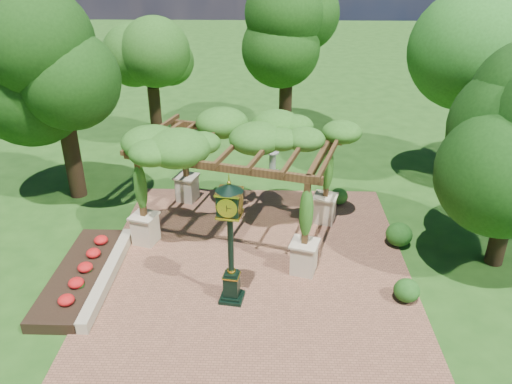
{
  "coord_description": "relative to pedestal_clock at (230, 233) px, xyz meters",
  "views": [
    {
      "loc": [
        0.45,
        -12.23,
        9.58
      ],
      "look_at": [
        0.0,
        2.5,
        2.2
      ],
      "focal_mm": 35.0,
      "sensor_mm": 36.0,
      "label": 1
    }
  ],
  "objects": [
    {
      "name": "tree_north",
      "position": [
        1.87,
        14.44,
        3.21
      ],
      "size": [
        3.87,
        3.87,
        8.13
      ],
      "color": "#301F13",
      "rests_on": "ground"
    },
    {
      "name": "flower_bed",
      "position": [
        -4.87,
        0.86,
        -2.16
      ],
      "size": [
        1.5,
        5.0,
        0.36
      ],
      "primitive_type": "cube",
      "color": "red",
      "rests_on": "ground"
    },
    {
      "name": "tree_west_near",
      "position": [
        -7.01,
        6.76,
        3.19
      ],
      "size": [
        4.2,
        4.2,
        8.08
      ],
      "color": "#362315",
      "rests_on": "ground"
    },
    {
      "name": "shrub_back",
      "position": [
        3.9,
        6.24,
        -1.98
      ],
      "size": [
        0.91,
        0.91,
        0.65
      ],
      "primitive_type": "ellipsoid",
      "rotation": [
        0.0,
        0.0,
        -0.31
      ],
      "color": "#2B6A1E",
      "rests_on": "brick_plaza"
    },
    {
      "name": "sundial",
      "position": [
        1.19,
        9.14,
        -1.86
      ],
      "size": [
        0.65,
        0.65,
        1.09
      ],
      "rotation": [
        0.0,
        0.0,
        0.07
      ],
      "color": "gray",
      "rests_on": "ground"
    },
    {
      "name": "pergola",
      "position": [
        -0.05,
        3.94,
        1.07
      ],
      "size": [
        7.52,
        5.82,
        4.17
      ],
      "rotation": [
        0.0,
        0.0,
        -0.29
      ],
      "color": "beige",
      "rests_on": "brick_plaza"
    },
    {
      "name": "brick_plaza",
      "position": [
        0.63,
        1.36,
        -2.32
      ],
      "size": [
        10.0,
        12.0,
        0.04
      ],
      "primitive_type": "cube",
      "color": "brown",
      "rests_on": "ground"
    },
    {
      "name": "shrub_mid",
      "position": [
        5.63,
        3.19,
        -1.89
      ],
      "size": [
        1.11,
        1.11,
        0.83
      ],
      "primitive_type": "ellipsoid",
      "rotation": [
        0.0,
        0.0,
        0.25
      ],
      "color": "#1D4C15",
      "rests_on": "brick_plaza"
    },
    {
      "name": "tree_west_far",
      "position": [
        -4.97,
        13.23,
        2.83
      ],
      "size": [
        3.08,
        3.08,
        7.59
      ],
      "color": "#322013",
      "rests_on": "ground"
    },
    {
      "name": "pedestal_clock",
      "position": [
        0.0,
        0.0,
        0.0
      ],
      "size": [
        0.88,
        0.88,
        3.91
      ],
      "rotation": [
        0.0,
        0.0,
        -0.15
      ],
      "color": "black",
      "rests_on": "brick_plaza"
    },
    {
      "name": "shrub_front",
      "position": [
        5.17,
        0.12,
        -1.96
      ],
      "size": [
        1.0,
        1.0,
        0.69
      ],
      "primitive_type": "ellipsoid",
      "rotation": [
        0.0,
        0.0,
        -0.4
      ],
      "color": "#1E4E16",
      "rests_on": "brick_plaza"
    },
    {
      "name": "tree_east_far",
      "position": [
        10.18,
        8.57,
        4.06
      ],
      "size": [
        4.83,
        4.83,
        9.31
      ],
      "color": "#2E2212",
      "rests_on": "ground"
    },
    {
      "name": "border_wall",
      "position": [
        -3.97,
        0.86,
        -2.14
      ],
      "size": [
        0.35,
        5.0,
        0.4
      ],
      "primitive_type": "cube",
      "color": "#C6B793",
      "rests_on": "ground"
    },
    {
      "name": "ground",
      "position": [
        0.63,
        0.36,
        -2.34
      ],
      "size": [
        120.0,
        120.0,
        0.0
      ],
      "primitive_type": "plane",
      "color": "#1E4714",
      "rests_on": "ground"
    }
  ]
}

